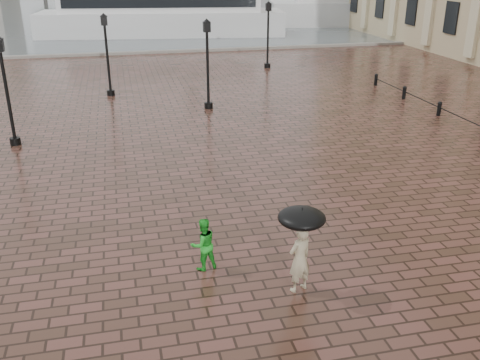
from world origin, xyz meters
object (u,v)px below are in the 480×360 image
object	(u,v)px
street_lamps	(115,55)
adult_pedestrian	(300,259)
ferry_far	(388,1)
ferry_near	(162,11)
child_pedestrian	(203,244)

from	to	relation	value
street_lamps	adult_pedestrian	bearing A→B (deg)	-79.30
adult_pedestrian	ferry_far	bearing A→B (deg)	-140.57
ferry_far	ferry_near	bearing A→B (deg)	-161.41
adult_pedestrian	child_pedestrian	distance (m)	2.52
adult_pedestrian	ferry_near	distance (m)	45.80
adult_pedestrian	ferry_near	xyz separation A→B (m)	(1.01, 45.76, 1.53)
street_lamps	ferry_near	size ratio (longest dim) A/B	0.87
street_lamps	ferry_far	distance (m)	42.26
street_lamps	adult_pedestrian	size ratio (longest dim) A/B	12.59
child_pedestrian	ferry_near	xyz separation A→B (m)	(3.06, 44.31, 1.68)
street_lamps	adult_pedestrian	distance (m)	20.89
child_pedestrian	ferry_far	xyz separation A→B (m)	(29.32, 47.59, 1.95)
child_pedestrian	ferry_near	world-z (taller)	ferry_near
child_pedestrian	street_lamps	bearing A→B (deg)	-100.21
adult_pedestrian	child_pedestrian	world-z (taller)	adult_pedestrian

